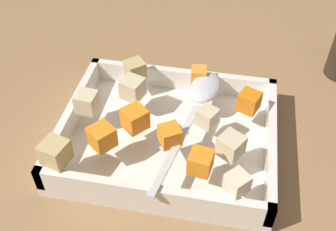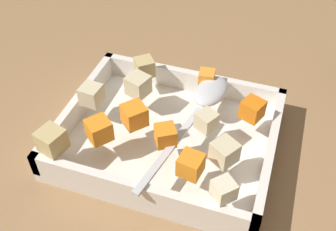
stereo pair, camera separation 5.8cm
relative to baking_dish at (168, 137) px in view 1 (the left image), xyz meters
The scene contains 16 objects.
ground_plane 0.02m from the baking_dish, 109.09° to the right, with size 4.00×4.00×0.00m, color #936D47.
baking_dish is the anchor object (origin of this frame).
carrot_chunk_near_left 0.11m from the baking_dish, 125.69° to the left, with size 0.03×0.03×0.03m, color orange.
carrot_chunk_mid_right 0.13m from the baking_dish, 157.37° to the right, with size 0.03×0.03×0.03m, color orange.
carrot_chunk_far_left 0.07m from the baking_dish, 24.94° to the left, with size 0.03×0.03×0.03m, color orange.
carrot_chunk_corner_ne 0.12m from the baking_dish, 107.57° to the right, with size 0.02×0.02×0.02m, color orange.
carrot_chunk_rim_edge 0.11m from the baking_dish, 38.33° to the left, with size 0.03×0.03×0.03m, color orange.
carrot_chunk_corner_sw 0.07m from the baking_dish, 104.14° to the left, with size 0.03×0.03×0.03m, color orange.
potato_chunk_corner_se 0.13m from the baking_dish, 51.75° to the right, with size 0.03×0.03×0.03m, color tan.
potato_chunk_back_center 0.12m from the baking_dish, 153.78° to the left, with size 0.03×0.03×0.03m, color beige.
potato_chunk_heap_side 0.09m from the baking_dish, 34.28° to the right, with size 0.03×0.03×0.03m, color beige.
potato_chunk_far_right 0.16m from the baking_dish, 135.88° to the left, with size 0.03×0.03×0.03m, color beige.
potato_chunk_heap_top 0.08m from the baking_dish, behind, with size 0.03×0.03×0.03m, color beige.
potato_chunk_under_handle 0.13m from the baking_dish, ahead, with size 0.03×0.03×0.03m, color beige.
potato_chunk_near_right 0.18m from the baking_dish, 37.91° to the left, with size 0.03×0.03×0.03m, color tan.
serving_spoon 0.09m from the baking_dish, 126.01° to the right, with size 0.08×0.25×0.02m.
Camera 1 is at (-0.07, 0.43, 0.47)m, focal length 42.81 mm.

